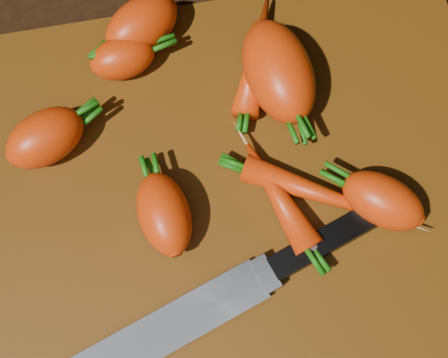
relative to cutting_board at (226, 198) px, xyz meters
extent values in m
cube|color=black|center=(0.00, 0.00, -0.01)|extent=(2.00, 2.00, 0.01)
cube|color=#603408|center=(0.00, 0.00, 0.00)|extent=(0.50, 0.40, 0.01)
ellipsoid|color=red|center=(-0.15, 0.07, 0.03)|extent=(0.08, 0.07, 0.05)
ellipsoid|color=red|center=(0.07, 0.10, 0.04)|extent=(0.07, 0.11, 0.06)
ellipsoid|color=red|center=(-0.06, -0.01, 0.03)|extent=(0.05, 0.08, 0.04)
ellipsoid|color=red|center=(-0.05, 0.17, 0.03)|extent=(0.09, 0.08, 0.05)
ellipsoid|color=red|center=(-0.07, 0.14, 0.03)|extent=(0.07, 0.05, 0.04)
ellipsoid|color=red|center=(0.13, -0.03, 0.03)|extent=(0.08, 0.08, 0.04)
ellipsoid|color=red|center=(0.05, 0.12, 0.02)|extent=(0.07, 0.12, 0.03)
ellipsoid|color=red|center=(0.08, -0.02, 0.02)|extent=(0.14, 0.09, 0.03)
ellipsoid|color=red|center=(0.04, -0.01, 0.02)|extent=(0.06, 0.11, 0.03)
cube|color=gray|center=(-0.07, -0.11, 0.01)|extent=(0.02, 0.03, 0.01)
cube|color=black|center=(-0.02, -0.09, 0.01)|extent=(0.11, 0.06, 0.02)
cylinder|color=#B2B2B7|center=(-0.03, -0.09, 0.02)|extent=(0.01, 0.01, 0.00)
camera|label=1|loc=(-0.03, -0.16, 0.53)|focal=50.00mm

